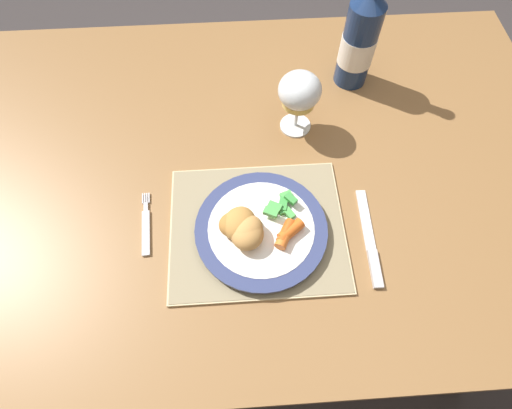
% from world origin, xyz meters
% --- Properties ---
extents(ground_plane, '(6.00, 6.00, 0.00)m').
position_xyz_m(ground_plane, '(0.00, 0.00, 0.00)').
color(ground_plane, '#383333').
extents(dining_table, '(1.28, 0.89, 0.74)m').
position_xyz_m(dining_table, '(0.00, 0.00, 0.65)').
color(dining_table, olive).
rests_on(dining_table, ground).
extents(placemat, '(0.32, 0.27, 0.01)m').
position_xyz_m(placemat, '(-0.03, -0.15, 0.74)').
color(placemat, '#CCB789').
rests_on(placemat, dining_table).
extents(dinner_plate, '(0.24, 0.24, 0.02)m').
position_xyz_m(dinner_plate, '(-0.02, -0.16, 0.76)').
color(dinner_plate, white).
rests_on(dinner_plate, placemat).
extents(breaded_croquettes, '(0.09, 0.10, 0.04)m').
position_xyz_m(breaded_croquettes, '(-0.05, -0.17, 0.79)').
color(breaded_croquettes, '#B77F3D').
rests_on(breaded_croquettes, dinner_plate).
extents(green_beans_pile, '(0.06, 0.09, 0.02)m').
position_xyz_m(green_beans_pile, '(0.02, -0.13, 0.77)').
color(green_beans_pile, green).
rests_on(green_beans_pile, dinner_plate).
extents(glazed_carrots, '(0.06, 0.06, 0.02)m').
position_xyz_m(glazed_carrots, '(0.03, -0.18, 0.78)').
color(glazed_carrots, '#CC5119').
rests_on(glazed_carrots, dinner_plate).
extents(fork, '(0.02, 0.13, 0.01)m').
position_xyz_m(fork, '(-0.23, -0.14, 0.74)').
color(fork, silver).
rests_on(fork, dining_table).
extents(table_knife, '(0.02, 0.20, 0.01)m').
position_xyz_m(table_knife, '(0.18, -0.20, 0.74)').
color(table_knife, silver).
rests_on(table_knife, dining_table).
extents(wine_glass, '(0.09, 0.09, 0.14)m').
position_xyz_m(wine_glass, '(0.07, 0.09, 0.84)').
color(wine_glass, silver).
rests_on(wine_glass, dining_table).
extents(bottle, '(0.08, 0.08, 0.28)m').
position_xyz_m(bottle, '(0.21, 0.22, 0.85)').
color(bottle, navy).
rests_on(bottle, dining_table).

